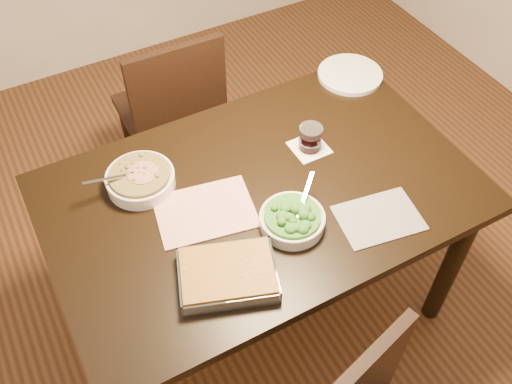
{
  "coord_description": "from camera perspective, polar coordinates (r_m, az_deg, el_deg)",
  "views": [
    {
      "loc": [
        -0.6,
        -1.08,
        2.16
      ],
      "look_at": [
        -0.04,
        -0.04,
        0.8
      ],
      "focal_mm": 40.0,
      "sensor_mm": 36.0,
      "label": 1
    }
  ],
  "objects": [
    {
      "name": "magazine_a",
      "position": [
        1.82,
        -5.1,
        -1.94
      ],
      "size": [
        0.34,
        0.28,
        0.01
      ],
      "primitive_type": "cube",
      "rotation": [
        0.0,
        0.0,
        -0.19
      ],
      "color": "#B73D34",
      "rests_on": "table"
    },
    {
      "name": "magazine_b",
      "position": [
        1.84,
        12.17,
        -2.55
      ],
      "size": [
        0.28,
        0.22,
        0.0
      ],
      "primitive_type": "cube",
      "rotation": [
        0.0,
        0.0,
        -0.16
      ],
      "color": "#292A32",
      "rests_on": "table"
    },
    {
      "name": "coaster",
      "position": [
        2.02,
        5.35,
        4.44
      ],
      "size": [
        0.12,
        0.12,
        0.0
      ],
      "primitive_type": "cube",
      "color": "white",
      "rests_on": "table"
    },
    {
      "name": "wine_tumbler",
      "position": [
        1.98,
        5.45,
        5.45
      ],
      "size": [
        0.08,
        0.08,
        0.09
      ],
      "color": "black",
      "rests_on": "coaster"
    },
    {
      "name": "stew_bowl",
      "position": [
        1.9,
        -11.5,
        1.31
      ],
      "size": [
        0.25,
        0.23,
        0.09
      ],
      "color": "silver",
      "rests_on": "table"
    },
    {
      "name": "table",
      "position": [
        1.95,
        0.54,
        -1.64
      ],
      "size": [
        1.4,
        0.9,
        0.75
      ],
      "color": "black",
      "rests_on": "ground"
    },
    {
      "name": "broccoli_bowl",
      "position": [
        1.76,
        3.64,
        -2.74
      ],
      "size": [
        0.21,
        0.21,
        0.08
      ],
      "color": "silver",
      "rests_on": "table"
    },
    {
      "name": "ground",
      "position": [
        2.49,
        0.43,
        -11.25
      ],
      "size": [
        4.0,
        4.0,
        0.0
      ],
      "primitive_type": "plane",
      "color": "#412212",
      "rests_on": "ground"
    },
    {
      "name": "chair_far",
      "position": [
        2.58,
        -8.27,
        8.16
      ],
      "size": [
        0.42,
        0.42,
        0.88
      ],
      "rotation": [
        0.0,
        0.0,
        3.12
      ],
      "color": "black",
      "rests_on": "ground"
    },
    {
      "name": "dinner_plate",
      "position": [
        2.34,
        9.39,
        11.52
      ],
      "size": [
        0.26,
        0.26,
        0.02
      ],
      "primitive_type": "cylinder",
      "color": "silver",
      "rests_on": "table"
    },
    {
      "name": "baking_dish",
      "position": [
        1.65,
        -2.86,
        -8.22
      ],
      "size": [
        0.33,
        0.29,
        0.05
      ],
      "rotation": [
        0.0,
        0.0,
        -0.34
      ],
      "color": "silver",
      "rests_on": "table"
    }
  ]
}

